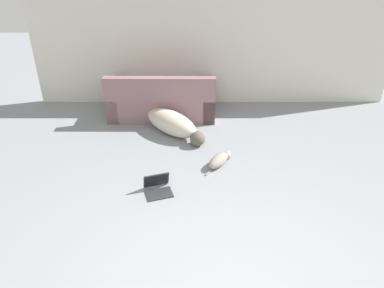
% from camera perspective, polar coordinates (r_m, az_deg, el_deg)
% --- Properties ---
extents(wall_back, '(6.55, 0.06, 2.43)m').
position_cam_1_polar(wall_back, '(6.95, 3.06, 15.71)').
color(wall_back, silver).
rests_on(wall_back, ground_plane).
extents(couch, '(1.86, 0.89, 0.83)m').
position_cam_1_polar(couch, '(6.70, -4.83, 6.53)').
color(couch, gray).
rests_on(couch, ground_plane).
extents(dog, '(1.18, 1.17, 0.37)m').
position_cam_1_polar(dog, '(6.10, -3.16, 3.11)').
color(dog, beige).
rests_on(dog, ground_plane).
extents(cat, '(0.42, 0.53, 0.17)m').
position_cam_1_polar(cat, '(5.33, 4.00, -2.42)').
color(cat, gray).
rests_on(cat, ground_plane).
extents(laptop_open, '(0.41, 0.39, 0.23)m').
position_cam_1_polar(laptop_open, '(4.85, -5.47, -6.38)').
color(laptop_open, '#2D2D33').
rests_on(laptop_open, ground_plane).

